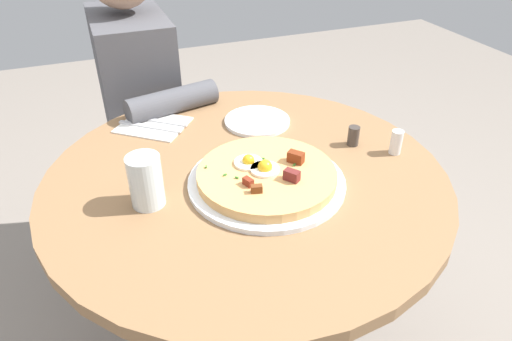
{
  "coord_description": "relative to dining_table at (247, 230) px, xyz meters",
  "views": [
    {
      "loc": [
        -0.81,
        0.29,
        1.3
      ],
      "look_at": [
        -0.03,
        -0.01,
        0.74
      ],
      "focal_mm": 32.08,
      "sensor_mm": 36.0,
      "label": 1
    }
  ],
  "objects": [
    {
      "name": "knife",
      "position": [
        0.29,
        0.16,
        0.18
      ],
      "size": [
        0.12,
        0.15,
        0.0
      ],
      "primitive_type": "cube",
      "rotation": [
        0.0,
        0.0,
        0.89
      ],
      "color": "silver",
      "rests_on": "napkin"
    },
    {
      "name": "breakfast_pizza",
      "position": [
        -0.06,
        -0.03,
        0.19
      ],
      "size": [
        0.3,
        0.3,
        0.05
      ],
      "color": "tan",
      "rests_on": "pizza_plate"
    },
    {
      "name": "salt_shaker",
      "position": [
        -0.05,
        -0.36,
        0.2
      ],
      "size": [
        0.03,
        0.03,
        0.06
      ],
      "primitive_type": "cylinder",
      "color": "white",
      "rests_on": "dining_table"
    },
    {
      "name": "pepper_shaker",
      "position": [
        0.02,
        -0.29,
        0.2
      ],
      "size": [
        0.03,
        0.03,
        0.05
      ],
      "primitive_type": "cylinder",
      "color": "#3F3833",
      "rests_on": "dining_table"
    },
    {
      "name": "bread_plate",
      "position": [
        0.21,
        -0.11,
        0.18
      ],
      "size": [
        0.18,
        0.18,
        0.01
      ],
      "primitive_type": "cylinder",
      "color": "white",
      "rests_on": "dining_table"
    },
    {
      "name": "pizza_plate",
      "position": [
        -0.06,
        -0.03,
        0.18
      ],
      "size": [
        0.34,
        0.34,
        0.01
      ],
      "primitive_type": "cylinder",
      "color": "white",
      "rests_on": "dining_table"
    },
    {
      "name": "dining_table",
      "position": [
        0.0,
        0.0,
        0.0
      ],
      "size": [
        0.91,
        0.91,
        0.72
      ],
      "color": "olive",
      "rests_on": "ground_plane"
    },
    {
      "name": "person_seated",
      "position": [
        0.64,
        0.15,
        -0.04
      ],
      "size": [
        0.53,
        0.34,
        1.14
      ],
      "color": "#2D2D33",
      "rests_on": "ground_plane"
    },
    {
      "name": "water_glass",
      "position": [
        -0.03,
        0.22,
        0.23
      ],
      "size": [
        0.07,
        0.07,
        0.11
      ],
      "primitive_type": "cylinder",
      "color": "silver",
      "rests_on": "dining_table"
    },
    {
      "name": "napkin",
      "position": [
        0.3,
        0.15,
        0.17
      ],
      "size": [
        0.22,
        0.22,
        0.0
      ],
      "primitive_type": "cube",
      "rotation": [
        0.0,
        0.0,
        0.89
      ],
      "color": "white",
      "rests_on": "dining_table"
    },
    {
      "name": "fork",
      "position": [
        0.31,
        0.14,
        0.18
      ],
      "size": [
        0.12,
        0.15,
        0.0
      ],
      "primitive_type": "cube",
      "rotation": [
        0.0,
        0.0,
        0.89
      ],
      "color": "silver",
      "rests_on": "napkin"
    }
  ]
}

